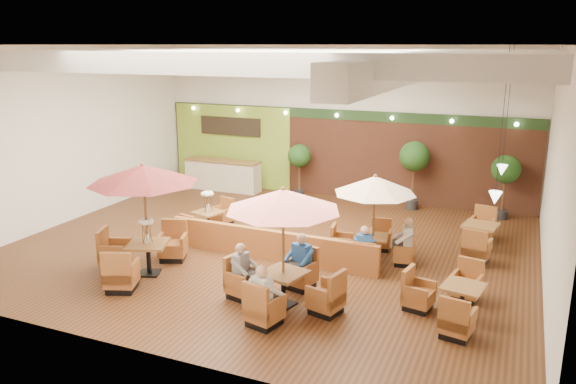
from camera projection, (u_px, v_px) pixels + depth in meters
The scene contains 17 objects.
room at pixel (296, 113), 15.85m from camera, with size 14.04×14.00×5.52m.
service_counter at pixel (223, 175), 21.83m from camera, with size 3.00×0.75×1.18m.
booth_divider at pixel (270, 245), 14.72m from camera, with size 5.92×0.18×0.82m, color brown.
table_0 at pixel (142, 196), 13.42m from camera, with size 2.78×2.94×2.82m.
table_1 at pixel (283, 226), 11.79m from camera, with size 2.73×2.73×2.67m.
table_2 at pixel (374, 201), 14.40m from camera, with size 2.32×2.32×2.33m.
table_3 at pixel (208, 217), 16.83m from camera, with size 0.93×2.37×1.45m.
table_4 at pixel (449, 300), 11.74m from camera, with size 1.71×2.48×0.90m.
table_5 at pixel (479, 238), 15.38m from camera, with size 1.00×2.67×0.97m.
topiary_0 at pixel (299, 158), 20.61m from camera, with size 0.85×0.85×1.97m.
topiary_1 at pixel (414, 159), 18.96m from camera, with size 1.02×1.02×2.36m.
topiary_2 at pixel (506, 172), 17.91m from camera, with size 0.91×0.91×2.11m.
diner_0 at pixel (264, 290), 11.19m from camera, with size 0.47×0.44×0.85m.
diner_1 at pixel (300, 256), 12.93m from camera, with size 0.47×0.42×0.86m.
diner_2 at pixel (243, 266), 12.43m from camera, with size 0.34×0.41×0.82m.
diner_3 at pixel (364, 244), 13.87m from camera, with size 0.39×0.33×0.76m.
diner_4 at pixel (406, 237), 14.30m from camera, with size 0.39×0.44×0.81m.
Camera 1 is at (6.22, -13.51, 5.52)m, focal length 35.00 mm.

